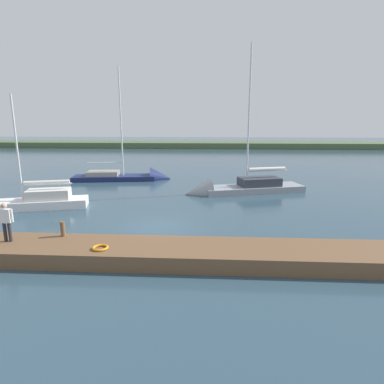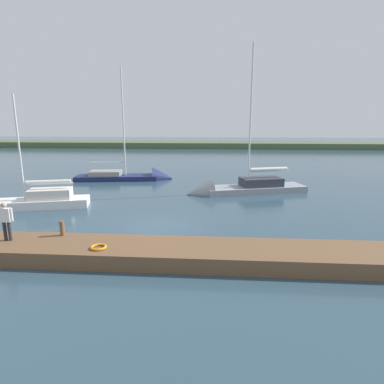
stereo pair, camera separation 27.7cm
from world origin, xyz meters
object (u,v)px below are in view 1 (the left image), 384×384
object	(u,v)px
mooring_post_near	(63,229)
life_ring_buoy	(100,248)
sailboat_inner_slip	(235,190)
person_on_dock	(6,219)
sailboat_near_dock	(22,205)
sailboat_behind_pier	(132,178)

from	to	relation	value
mooring_post_near	life_ring_buoy	xyz separation A→B (m)	(-2.18, 1.35, -0.29)
sailboat_inner_slip	person_on_dock	xyz separation A→B (m)	(10.75, 13.16, 1.43)
sailboat_near_dock	sailboat_behind_pier	bearing A→B (deg)	-128.23
life_ring_buoy	person_on_dock	distance (m)	4.40
person_on_dock	sailboat_near_dock	bearing A→B (deg)	23.58
mooring_post_near	sailboat_near_dock	xyz separation A→B (m)	(5.96, -6.59, -0.74)
sailboat_behind_pier	person_on_dock	distance (m)	18.51
life_ring_buoy	sailboat_behind_pier	bearing A→B (deg)	-79.85
sailboat_near_dock	person_on_dock	size ratio (longest dim) A/B	4.79
mooring_post_near	sailboat_near_dock	size ratio (longest dim) A/B	0.08
mooring_post_near	sailboat_behind_pier	distance (m)	17.74
mooring_post_near	life_ring_buoy	world-z (taller)	mooring_post_near
mooring_post_near	sailboat_behind_pier	world-z (taller)	sailboat_behind_pier
mooring_post_near	person_on_dock	distance (m)	2.31
sailboat_inner_slip	sailboat_near_dock	world-z (taller)	sailboat_inner_slip
sailboat_inner_slip	person_on_dock	distance (m)	17.05
sailboat_inner_slip	sailboat_behind_pier	bearing A→B (deg)	-44.21
life_ring_buoy	sailboat_near_dock	world-z (taller)	sailboat_near_dock
person_on_dock	mooring_post_near	bearing A→B (deg)	-74.07
sailboat_behind_pier	life_ring_buoy	bearing A→B (deg)	-87.59
sailboat_inner_slip	sailboat_behind_pier	world-z (taller)	sailboat_inner_slip
sailboat_near_dock	person_on_dock	bearing A→B (deg)	102.65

